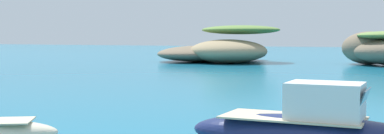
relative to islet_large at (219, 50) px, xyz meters
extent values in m
ellipsoid|color=#756651|center=(-3.12, -0.09, -0.60)|extent=(14.88, 18.11, 2.62)
ellipsoid|color=#9E8966|center=(-2.62, 0.64, -0.56)|extent=(11.11, 9.28, 2.69)
ellipsoid|color=#9E8966|center=(2.67, -2.71, -0.07)|extent=(17.30, 17.20, 3.67)
ellipsoid|color=#756651|center=(0.98, 5.96, -0.83)|extent=(13.86, 13.91, 2.16)
ellipsoid|color=olive|center=(3.51, 0.68, 3.28)|extent=(12.66, 11.51, 1.44)
ellipsoid|color=#756651|center=(22.99, 2.16, 0.53)|extent=(11.16, 11.25, 4.87)
cube|color=#C6B793|center=(26.93, -59.82, -0.55)|extent=(4.74, 2.20, 0.06)
cube|color=silver|center=(28.00, -59.82, 0.08)|extent=(2.41, 1.81, 1.21)
cube|color=#2D4756|center=(29.23, -59.82, 0.20)|extent=(0.28, 1.68, 0.64)
camera|label=1|loc=(31.09, -76.86, 2.20)|focal=47.68mm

